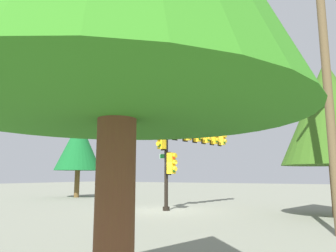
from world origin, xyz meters
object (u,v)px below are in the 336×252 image
at_px(utility_pole, 328,91).
at_px(tree_far, 79,145).
at_px(fire_hydrant, 111,207).
at_px(tree_near, 329,111).
at_px(signal_pole_assembly, 191,139).

distance_m(utility_pole, tree_far, 21.21).
height_order(fire_hydrant, tree_near, tree_near).
distance_m(fire_hydrant, tree_near, 10.83).
height_order(tree_near, tree_far, tree_near).
xyz_separation_m(utility_pole, tree_near, (4.79, 0.12, 0.21)).
height_order(signal_pole_assembly, fire_hydrant, signal_pole_assembly).
relative_size(signal_pole_assembly, tree_far, 1.02).
bearing_deg(tree_far, fire_hydrant, -128.21).
bearing_deg(tree_near, tree_far, 79.02).
relative_size(tree_near, tree_far, 1.09).
distance_m(utility_pole, tree_near, 4.79).
relative_size(utility_pole, tree_far, 1.32).
bearing_deg(tree_near, fire_hydrant, 116.59).
xyz_separation_m(signal_pole_assembly, utility_pole, (-5.61, -7.46, 0.54)).
distance_m(fire_hydrant, tree_far, 13.83).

